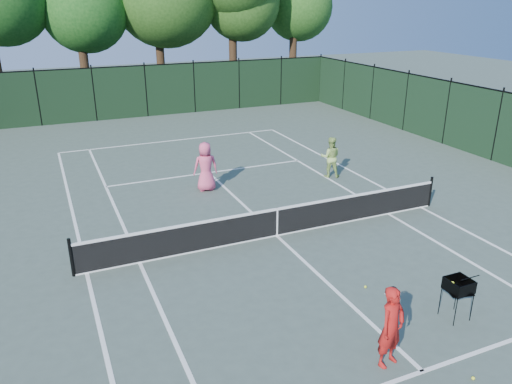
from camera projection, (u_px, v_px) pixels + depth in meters
name	position (u px, v px, depth m)	size (l,w,h in m)	color
ground	(277.00, 236.00, 14.99)	(90.00, 90.00, 0.00)	#445349
sideline_doubles_left	(87.00, 273.00, 12.94)	(0.10, 23.77, 0.01)	white
sideline_doubles_right	(421.00, 207.00, 17.04)	(0.10, 23.77, 0.01)	white
sideline_singles_left	(140.00, 263.00, 13.46)	(0.10, 23.77, 0.01)	white
sideline_singles_right	(388.00, 214.00, 16.53)	(0.10, 23.77, 0.01)	white
baseline_far	(174.00, 140.00, 25.15)	(10.97, 0.10, 0.01)	white
service_line_near	(423.00, 371.00, 9.52)	(8.23, 0.10, 0.01)	white
service_line_far	(209.00, 173.00, 20.46)	(8.23, 0.10, 0.01)	white
center_service_line	(277.00, 236.00, 14.99)	(0.10, 12.80, 0.01)	white
tennis_net	(277.00, 221.00, 14.82)	(11.69, 0.09, 1.06)	black
fence_far	(146.00, 91.00, 29.84)	(24.00, 0.05, 3.00)	black
coach	(391.00, 327.00, 9.45)	(0.84, 0.79, 1.68)	#B01614
player_pink	(206.00, 167.00, 18.28)	(0.96, 0.68, 1.84)	#E25079
player_green	(330.00, 157.00, 19.74)	(0.98, 0.90, 1.63)	#A0C361
ball_hopper	(459.00, 286.00, 10.86)	(0.62, 0.62, 0.97)	black
loose_ball_near_cart	(473.00, 378.00, 9.31)	(0.07, 0.07, 0.07)	#E9F431
loose_ball_midcourt	(365.00, 287.00, 12.27)	(0.07, 0.07, 0.07)	#D2E82F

